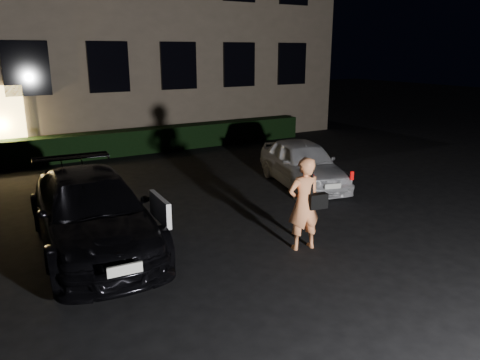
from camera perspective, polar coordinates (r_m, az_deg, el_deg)
ground at (r=7.95m, az=8.01°, el=-11.20°), size 80.00×80.00×0.00m
hedge at (r=16.91m, az=-14.70°, el=4.36°), size 15.00×0.70×0.85m
sedan at (r=9.04m, az=-17.60°, el=-3.73°), size 2.20×4.89×1.37m
hatch at (r=12.72m, az=7.65°, el=2.05°), size 2.34×3.89×1.24m
man at (r=8.57m, az=7.84°, el=-2.88°), size 0.73×0.51×1.74m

